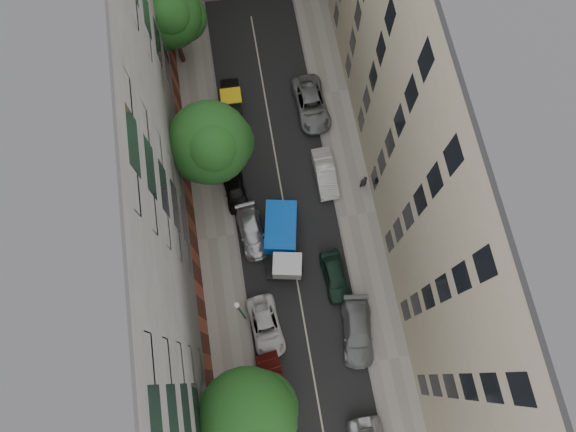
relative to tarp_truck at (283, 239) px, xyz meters
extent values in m
plane|color=#4C4C49|center=(0.59, 1.34, -1.42)|extent=(120.00, 120.00, 0.00)
cube|color=black|center=(0.59, 1.34, -1.41)|extent=(8.00, 44.00, 0.02)
cube|color=gray|center=(-4.91, 1.34, -1.35)|extent=(3.00, 44.00, 0.15)
cube|color=gray|center=(6.09, 1.34, -1.35)|extent=(3.00, 44.00, 0.15)
cube|color=#454341|center=(-10.41, 1.34, 8.58)|extent=(8.00, 44.00, 20.00)
cube|color=#B9A890|center=(11.59, 1.34, 8.58)|extent=(8.00, 44.00, 20.00)
cube|color=black|center=(0.00, -0.10, -0.85)|extent=(3.21, 5.89, 0.31)
cube|color=#B6B9BB|center=(0.00, -2.07, 0.08)|extent=(2.35, 2.02, 1.76)
cube|color=blue|center=(0.00, 0.83, 0.23)|extent=(2.95, 4.09, 1.86)
cylinder|color=black|center=(-0.98, -2.07, -0.99)|extent=(0.29, 0.87, 0.87)
cylinder|color=black|center=(0.98, -2.07, -0.99)|extent=(0.29, 0.87, 0.87)
cylinder|color=black|center=(-0.98, 1.55, -0.99)|extent=(0.29, 0.87, 0.87)
cylinder|color=black|center=(0.98, 1.55, -0.99)|extent=(0.29, 0.87, 0.87)
imported|color=#4A110E|center=(-2.21, -10.06, -0.68)|extent=(2.16, 4.69, 1.49)
imported|color=silver|center=(-2.21, -6.00, -0.78)|extent=(2.55, 4.78, 1.28)
imported|color=#BCBBC0|center=(-2.21, 1.14, -0.77)|extent=(2.25, 4.64, 1.30)
imported|color=black|center=(-3.00, 4.83, -0.73)|extent=(1.92, 4.16, 1.38)
imported|color=black|center=(-2.21, 12.34, -0.71)|extent=(1.62, 4.36, 1.43)
imported|color=slate|center=(4.19, -7.46, -0.68)|extent=(2.77, 5.38, 1.49)
imported|color=black|center=(3.39, -3.26, -0.72)|extent=(1.86, 4.20, 1.40)
imported|color=silver|center=(4.19, 4.94, -0.72)|extent=(1.57, 4.32, 1.41)
imported|color=slate|center=(4.19, 11.14, -0.67)|extent=(2.73, 5.51, 1.50)
cylinder|color=#382619|center=(-4.01, -11.62, 0.13)|extent=(0.36, 0.36, 2.82)
cylinder|color=#382619|center=(-4.01, -11.62, 2.55)|extent=(0.24, 0.24, 2.01)
sphere|color=#1E511B|center=(-4.01, -11.62, 4.52)|extent=(6.06, 6.06, 6.06)
sphere|color=#1E511B|center=(-3.11, -11.22, 3.55)|extent=(4.54, 4.54, 4.54)
sphere|color=#1E511B|center=(-4.71, -12.12, 3.96)|extent=(4.24, 4.24, 4.24)
cylinder|color=#382619|center=(-4.01, 6.34, 0.18)|extent=(0.36, 0.36, 2.90)
cylinder|color=#382619|center=(-4.01, 6.34, 2.66)|extent=(0.24, 0.24, 2.07)
sphere|color=#1E511B|center=(-4.01, 6.34, 4.69)|extent=(5.83, 5.83, 5.83)
sphere|color=#1E511B|center=(-3.11, 6.74, 3.70)|extent=(4.37, 4.37, 4.37)
sphere|color=#1E511B|center=(-4.71, 5.84, 4.11)|extent=(4.08, 4.08, 4.08)
sphere|color=#1E511B|center=(-3.81, 5.54, 5.77)|extent=(3.79, 3.79, 3.79)
cylinder|color=#382619|center=(-5.81, 17.49, 0.13)|extent=(0.36, 0.36, 2.81)
cylinder|color=#382619|center=(-5.81, 17.49, 2.54)|extent=(0.24, 0.24, 2.01)
sphere|color=#1E511B|center=(-5.81, 17.49, 4.51)|extent=(5.04, 5.04, 5.04)
sphere|color=#1E511B|center=(-4.91, 17.89, 3.55)|extent=(3.78, 3.78, 3.78)
sphere|color=#1E511B|center=(-6.51, 16.99, 3.95)|extent=(3.53, 3.53, 3.53)
sphere|color=#1E511B|center=(-5.61, 16.69, 5.55)|extent=(3.28, 3.28, 3.28)
cylinder|color=#165032|center=(-3.61, -5.11, 2.12)|extent=(0.14, 0.14, 6.78)
sphere|color=silver|center=(-3.61, -5.11, 5.62)|extent=(0.36, 0.36, 0.36)
imported|color=black|center=(6.96, 3.62, -0.39)|extent=(0.75, 0.60, 1.77)
camera|label=1|loc=(-1.23, -9.80, 36.71)|focal=32.00mm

